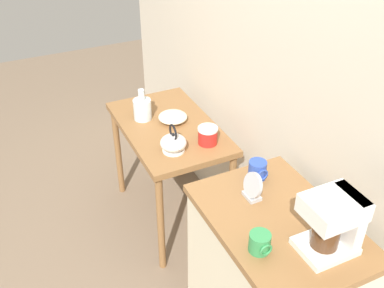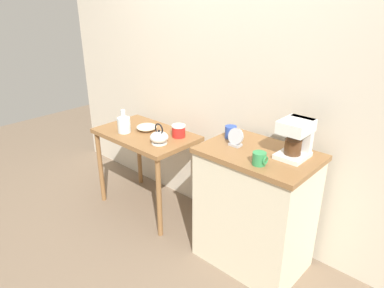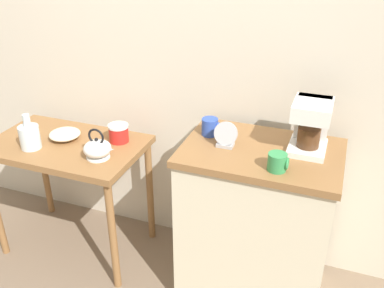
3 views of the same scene
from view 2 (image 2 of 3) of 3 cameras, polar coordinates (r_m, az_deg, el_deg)
name	(u,v)px [view 2 (image 2 of 3)]	position (r m, az deg, el deg)	size (l,w,h in m)	color
ground_plane	(192,231)	(3.21, 0.04, -13.85)	(8.00, 8.00, 0.00)	#7A6651
back_wall	(239,66)	(2.90, 7.60, 12.34)	(4.40, 0.10, 2.80)	beige
wooden_table	(146,143)	(3.27, -7.37, 0.15)	(0.92, 0.56, 0.77)	olive
kitchen_counter	(255,208)	(2.70, 10.02, -10.16)	(0.80, 0.55, 0.93)	beige
bowl_stoneware	(147,127)	(3.27, -7.29, 2.71)	(0.19, 0.19, 0.06)	beige
teakettle	(159,137)	(2.96, -5.26, 1.08)	(0.19, 0.15, 0.18)	white
glass_carafe_vase	(124,124)	(3.25, -10.86, 3.12)	(0.12, 0.12, 0.21)	silver
canister_enamel	(179,131)	(3.10, -2.17, 2.13)	(0.12, 0.12, 0.11)	red
coffee_maker	(296,137)	(2.41, 16.40, 1.13)	(0.18, 0.22, 0.26)	white
mug_blue	(231,132)	(2.67, 6.28, 1.91)	(0.09, 0.09, 0.09)	#2D4CAD
mug_tall_green	(259,159)	(2.28, 10.77, -2.32)	(0.09, 0.09, 0.08)	#338C4C
table_clock	(236,138)	(2.53, 7.01, 0.92)	(0.12, 0.06, 0.13)	#B2B5BA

